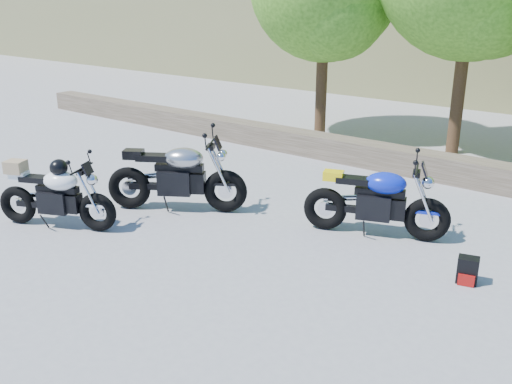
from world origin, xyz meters
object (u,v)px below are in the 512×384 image
silver_bike (177,177)px  white_bike (55,194)px  blue_bike (377,202)px  backpack (468,271)px

silver_bike → white_bike: bearing=-151.9°
blue_bike → backpack: (1.61, -0.67, -0.37)m
white_bike → blue_bike: size_ratio=0.90×
white_bike → blue_bike: 4.92m
blue_bike → backpack: blue_bike is taller
backpack → blue_bike: bearing=143.0°
silver_bike → blue_bike: 3.28m
silver_bike → blue_bike: (3.11, 1.06, -0.05)m
white_bike → backpack: 6.08m
silver_bike → blue_bike: bearing=-12.8°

